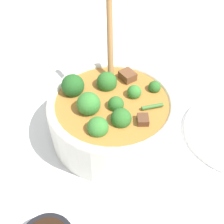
% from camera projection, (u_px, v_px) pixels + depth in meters
% --- Properties ---
extents(ground_plane, '(4.00, 4.00, 0.00)m').
position_uv_depth(ground_plane, '(112.00, 132.00, 0.59)').
color(ground_plane, silver).
extents(stew_bowl, '(0.28, 0.24, 0.23)m').
position_uv_depth(stew_bowl, '(112.00, 114.00, 0.55)').
color(stew_bowl, white).
rests_on(stew_bowl, ground_plane).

